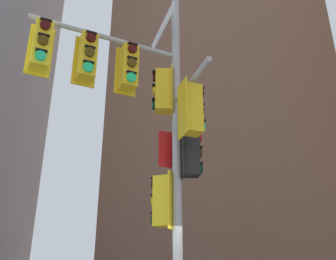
{
  "coord_description": "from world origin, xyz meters",
  "views": [
    {
      "loc": [
        1.78,
        -7.03,
        1.57
      ],
      "look_at": [
        -0.26,
        0.27,
        4.65
      ],
      "focal_mm": 39.12,
      "sensor_mm": 36.0,
      "label": 1
    }
  ],
  "objects": [
    {
      "name": "signal_pole_assembly",
      "position": [
        -0.48,
        -0.53,
        4.71
      ],
      "size": [
        3.55,
        2.73,
        8.04
      ],
      "color": "#9EA0A3",
      "rests_on": "ground"
    },
    {
      "name": "building_mid_block",
      "position": [
        -1.04,
        21.3,
        20.51
      ],
      "size": [
        15.09,
        15.09,
        41.02
      ],
      "primitive_type": "cube",
      "color": "brown",
      "rests_on": "ground"
    }
  ]
}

